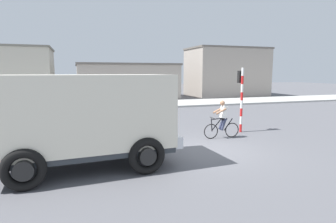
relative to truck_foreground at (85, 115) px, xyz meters
name	(u,v)px	position (x,y,z in m)	size (l,w,h in m)	color
ground_plane	(206,150)	(4.44, 0.61, -1.67)	(120.00, 120.00, 0.00)	#56565B
sidewalk_far	(132,105)	(4.44, 15.73, -1.59)	(80.00, 5.00, 0.16)	#ADADA8
truck_foreground	(85,115)	(0.00, 0.00, 0.00)	(5.56, 3.08, 2.90)	silver
cyclist	(222,119)	(5.99, 2.20, -0.80)	(1.73, 0.50, 1.72)	black
traffic_light_pole	(241,91)	(7.54, 3.15, 0.40)	(0.24, 0.43, 3.20)	red
building_mid_block	(126,81)	(5.17, 22.80, 0.29)	(10.66, 8.01, 3.92)	#9E9389
building_corner_right	(226,72)	(17.92, 22.69, 1.33)	(9.53, 5.87, 5.98)	#9E9389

